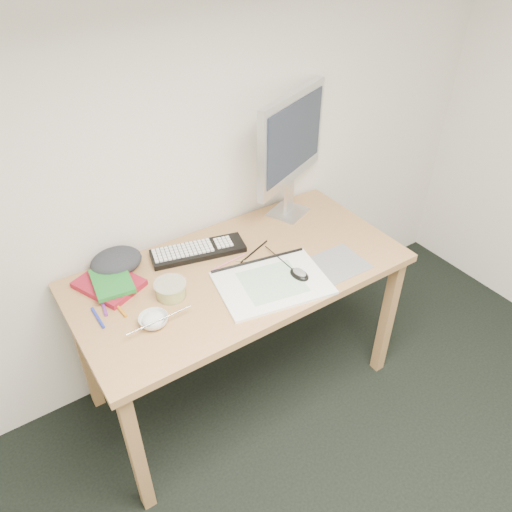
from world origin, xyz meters
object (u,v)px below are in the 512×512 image
(monitor, at_px, (291,142))
(keyboard, at_px, (198,251))
(sketchpad, at_px, (272,283))
(desk, at_px, (240,284))
(rice_bowl, at_px, (154,321))

(monitor, bearing_deg, keyboard, 162.04)
(sketchpad, relative_size, monitor, 0.73)
(desk, xyz_separation_m, monitor, (0.43, 0.24, 0.45))
(sketchpad, distance_m, keyboard, 0.38)
(keyboard, relative_size, monitor, 0.69)
(desk, height_order, rice_bowl, rice_bowl)
(keyboard, distance_m, rice_bowl, 0.45)
(rice_bowl, bearing_deg, desk, 13.10)
(desk, distance_m, monitor, 0.67)
(keyboard, xyz_separation_m, rice_bowl, (-0.34, -0.30, 0.00))
(rice_bowl, bearing_deg, monitor, 21.57)
(desk, relative_size, rice_bowl, 12.81)
(sketchpad, height_order, rice_bowl, rice_bowl)
(rice_bowl, bearing_deg, keyboard, 40.63)
(keyboard, height_order, rice_bowl, rice_bowl)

